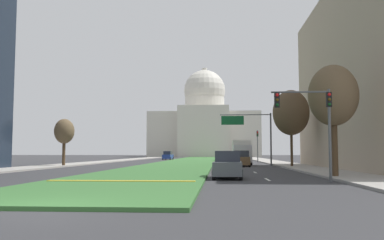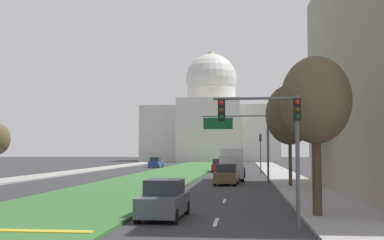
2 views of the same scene
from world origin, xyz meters
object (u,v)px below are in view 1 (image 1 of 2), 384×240
(overhead_guide_sign, at_px, (251,128))
(sedan_very_far, at_px, (168,156))
(street_tree_right_near, at_px, (333,96))
(sedan_far_horizon, at_px, (222,157))
(traffic_light_near_right, at_px, (314,114))
(sedan_distant, at_px, (241,158))
(sedan_lead_stopped, at_px, (228,166))
(capitol_building, at_px, (205,125))
(traffic_light_far_right, at_px, (258,142))
(street_tree_right_mid, at_px, (291,113))
(box_truck_delivery, at_px, (242,152))
(sedan_midblock, at_px, (242,159))
(street_tree_left_mid, at_px, (64,132))

(overhead_guide_sign, xyz_separation_m, sedan_very_far, (-15.13, 37.79, -3.83))
(street_tree_right_near, xyz_separation_m, sedan_very_far, (-18.57, 62.17, -4.42))
(street_tree_right_near, relative_size, sedan_far_horizon, 1.76)
(traffic_light_near_right, height_order, street_tree_right_near, street_tree_right_near)
(sedan_distant, bearing_deg, sedan_lead_stopped, -94.29)
(street_tree_right_near, relative_size, sedan_very_far, 1.69)
(capitol_building, height_order, overhead_guide_sign, capitol_building)
(traffic_light_far_right, bearing_deg, street_tree_right_mid, -85.30)
(box_truck_delivery, bearing_deg, traffic_light_near_right, -85.59)
(traffic_light_far_right, distance_m, sedan_distant, 6.63)
(street_tree_right_mid, xyz_separation_m, sedan_far_horizon, (-7.38, 27.60, -5.13))
(overhead_guide_sign, height_order, sedan_lead_stopped, overhead_guide_sign)
(box_truck_delivery, bearing_deg, overhead_guide_sign, -72.35)
(traffic_light_far_right, height_order, sedan_midblock, traffic_light_far_right)
(street_tree_left_mid, bearing_deg, street_tree_right_mid, -1.21)
(sedan_very_far, bearing_deg, street_tree_right_mid, -66.20)
(sedan_midblock, bearing_deg, street_tree_left_mid, -174.66)
(street_tree_right_mid, height_order, sedan_very_far, street_tree_right_mid)
(sedan_distant, bearing_deg, sedan_far_horizon, 102.87)
(street_tree_left_mid, height_order, sedan_far_horizon, street_tree_left_mid)
(sedan_distant, xyz_separation_m, sedan_very_far, (-14.38, 27.39, 0.02))
(sedan_lead_stopped, bearing_deg, street_tree_right_mid, 69.28)
(overhead_guide_sign, height_order, sedan_midblock, overhead_guide_sign)
(sedan_midblock, relative_size, box_truck_delivery, 0.71)
(sedan_distant, bearing_deg, street_tree_right_mid, -73.50)
(traffic_light_near_right, relative_size, box_truck_delivery, 0.81)
(street_tree_right_near, bearing_deg, capitol_building, 96.17)
(traffic_light_near_right, bearing_deg, overhead_guide_sign, 92.81)
(traffic_light_near_right, bearing_deg, capitol_building, 95.01)
(traffic_light_far_right, height_order, street_tree_left_mid, street_tree_left_mid)
(street_tree_right_near, relative_size, sedan_midblock, 1.62)
(sedan_midblock, bearing_deg, traffic_light_near_right, -83.73)
(sedan_lead_stopped, xyz_separation_m, sedan_very_far, (-11.73, 62.79, 0.04))
(street_tree_right_mid, bearing_deg, sedan_distant, 106.50)
(street_tree_left_mid, distance_m, sedan_lead_stopped, 27.39)
(capitol_building, height_order, box_truck_delivery, capitol_building)
(street_tree_left_mid, height_order, box_truck_delivery, street_tree_left_mid)
(traffic_light_far_right, distance_m, sedan_very_far, 28.12)
(traffic_light_near_right, height_order, sedan_lead_stopped, traffic_light_near_right)
(traffic_light_near_right, height_order, traffic_light_far_right, same)
(capitol_building, distance_m, sedan_very_far, 54.96)
(traffic_light_far_right, relative_size, sedan_midblock, 1.15)
(capitol_building, distance_m, box_truck_delivery, 89.05)
(street_tree_right_near, height_order, sedan_very_far, street_tree_right_near)
(capitol_building, xyz_separation_m, box_truck_delivery, (8.05, -88.18, -9.43))
(traffic_light_near_right, bearing_deg, traffic_light_far_right, 88.90)
(sedan_midblock, distance_m, box_truck_delivery, 6.39)
(street_tree_right_mid, xyz_separation_m, sedan_distant, (-4.71, 15.92, -5.15))
(overhead_guide_sign, relative_size, sedan_lead_stopped, 1.52)
(street_tree_right_mid, bearing_deg, overhead_guide_sign, 125.74)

